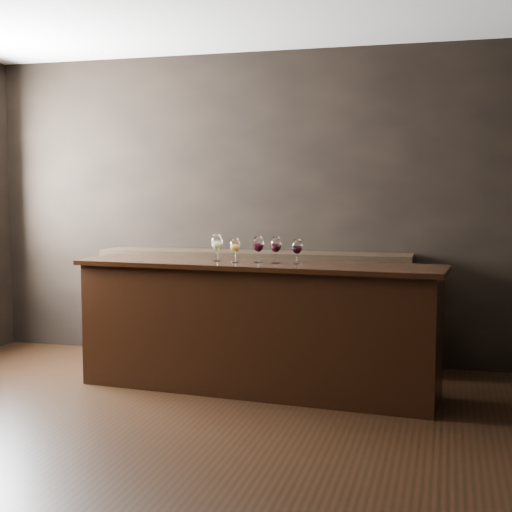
% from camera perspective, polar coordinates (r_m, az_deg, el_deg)
% --- Properties ---
extents(ground, '(5.00, 5.00, 0.00)m').
position_cam_1_polar(ground, '(4.71, -8.53, -14.01)').
color(ground, black).
rests_on(ground, ground).
extents(room_shell, '(5.02, 4.52, 2.81)m').
position_cam_1_polar(room_shell, '(4.66, -10.92, 8.37)').
color(room_shell, black).
rests_on(room_shell, ground).
extents(bar_counter, '(2.79, 0.81, 0.96)m').
position_cam_1_polar(bar_counter, '(5.53, 0.06, -5.88)').
color(bar_counter, black).
rests_on(bar_counter, ground).
extents(bar_top, '(2.89, 0.88, 0.04)m').
position_cam_1_polar(bar_top, '(5.46, 0.06, -0.72)').
color(bar_top, black).
rests_on(bar_top, bar_counter).
extents(back_bar_shelf, '(2.81, 0.40, 1.01)m').
position_cam_1_polar(back_bar_shelf, '(6.41, -0.28, -4.14)').
color(back_bar_shelf, black).
rests_on(back_bar_shelf, ground).
extents(glass_white, '(0.09, 0.09, 0.21)m').
position_cam_1_polar(glass_white, '(5.58, -3.15, 1.06)').
color(glass_white, white).
rests_on(glass_white, bar_top).
extents(glass_amber, '(0.08, 0.08, 0.19)m').
position_cam_1_polar(glass_amber, '(5.48, -1.70, 0.82)').
color(glass_amber, white).
rests_on(glass_amber, bar_top).
extents(glass_red_a, '(0.09, 0.09, 0.20)m').
position_cam_1_polar(glass_red_a, '(5.47, 0.20, 0.91)').
color(glass_red_a, white).
rests_on(glass_red_a, bar_top).
extents(glass_red_b, '(0.09, 0.09, 0.20)m').
position_cam_1_polar(glass_red_b, '(5.41, 1.59, 0.87)').
color(glass_red_b, white).
rests_on(glass_red_b, bar_top).
extents(glass_red_c, '(0.08, 0.08, 0.19)m').
position_cam_1_polar(glass_red_c, '(5.36, 3.30, 0.72)').
color(glass_red_c, white).
rests_on(glass_red_c, bar_top).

